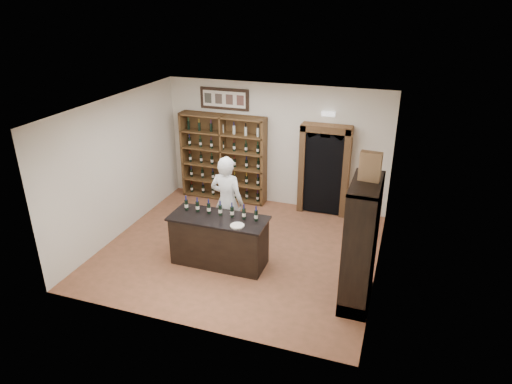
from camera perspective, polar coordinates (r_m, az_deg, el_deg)
floor at (r=9.58m, az=-2.00°, el=-7.17°), size 5.50×5.50×0.00m
ceiling at (r=8.44m, az=-2.29°, el=10.58°), size 5.50×5.50×0.00m
wall_back at (r=11.13m, az=2.47°, el=5.83°), size 5.50×0.04×3.00m
wall_left at (r=10.16m, az=-16.81°, el=3.02°), size 0.04×5.00×3.00m
wall_right at (r=8.40m, az=15.70°, el=-1.23°), size 0.04×5.00×3.00m
wine_shelf at (r=11.52m, az=-4.03°, el=4.33°), size 2.20×0.38×2.20m
framed_picture at (r=11.25m, az=-3.97°, el=11.53°), size 1.25×0.04×0.52m
arched_doorway at (r=10.82m, az=8.54°, el=3.02°), size 1.17×0.35×2.17m
emergency_light at (r=10.54m, az=9.05°, el=9.62°), size 0.30×0.10×0.10m
tasting_counter at (r=8.92m, az=-4.62°, el=-6.09°), size 1.88×0.78×1.00m
counter_bottle_0 at (r=9.00m, az=-8.70°, el=-1.60°), size 0.07×0.07×0.30m
counter_bottle_1 at (r=8.90m, az=-7.33°, el=-1.82°), size 0.07×0.07×0.30m
counter_bottle_2 at (r=8.81m, az=-5.92°, el=-2.04°), size 0.07×0.07×0.30m
counter_bottle_3 at (r=8.72m, az=-4.48°, el=-2.27°), size 0.07×0.07×0.30m
counter_bottle_4 at (r=8.63m, az=-3.01°, el=-2.50°), size 0.07×0.07×0.30m
counter_bottle_5 at (r=8.55m, az=-1.52°, el=-2.73°), size 0.07×0.07×0.30m
counter_bottle_6 at (r=8.48m, az=0.01°, el=-2.97°), size 0.07×0.07×0.30m
side_cabinet at (r=7.96m, az=12.98°, el=-8.51°), size 0.48×1.20×2.20m
shopkeeper at (r=9.32m, az=-3.64°, el=-1.27°), size 0.75×0.53×1.97m
plate at (r=8.34m, az=-2.36°, el=-4.22°), size 0.26×0.26×0.02m
wine_crate at (r=7.30m, az=14.09°, el=3.11°), size 0.35×0.17×0.47m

